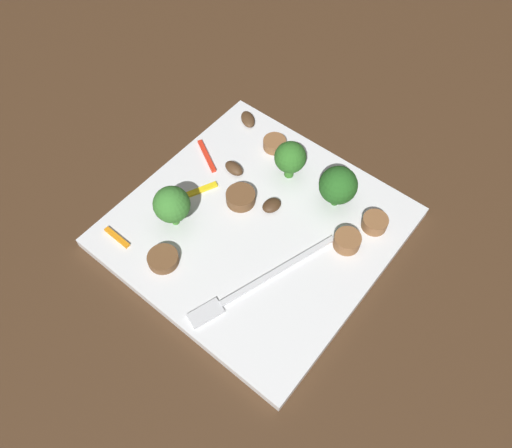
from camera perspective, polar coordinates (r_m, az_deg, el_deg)
ground_plane at (r=0.57m, az=-0.00°, el=-0.73°), size 1.40×1.40×0.00m
plate at (r=0.56m, az=-0.00°, el=-0.37°), size 0.28×0.28×0.01m
fork at (r=0.52m, az=-0.20°, el=-7.07°), size 0.17×0.07×0.00m
broccoli_floret_0 at (r=0.55m, az=9.51°, el=4.43°), size 0.04×0.04×0.05m
broccoli_floret_1 at (r=0.58m, az=4.00°, el=7.67°), size 0.04×0.04×0.05m
broccoli_floret_2 at (r=0.54m, az=-9.76°, el=2.22°), size 0.04×0.04×0.05m
sausage_slice_0 at (r=0.54m, az=-10.73°, el=-4.01°), size 0.05×0.05×0.01m
sausage_slice_1 at (r=0.62m, az=2.16°, el=9.30°), size 0.04×0.04×0.01m
sausage_slice_2 at (r=0.57m, az=-1.79°, el=3.10°), size 0.05×0.05×0.01m
sausage_slice_3 at (r=0.54m, az=10.53°, el=-1.96°), size 0.04×0.04×0.02m
sausage_slice_4 at (r=0.56m, az=13.63°, el=0.15°), size 0.04×0.04×0.01m
mushroom_0 at (r=0.60m, az=-2.58°, el=6.47°), size 0.02×0.03×0.01m
mushroom_1 at (r=0.56m, az=2.07°, el=2.02°), size 0.03×0.02×0.01m
mushroom_2 at (r=0.65m, az=-0.96°, el=12.06°), size 0.03×0.03×0.01m
pepper_strip_0 at (r=0.62m, az=-5.74°, el=7.88°), size 0.03×0.05×0.00m
pepper_strip_1 at (r=0.58m, az=-7.26°, el=3.63°), size 0.06×0.03×0.00m
pepper_strip_2 at (r=0.57m, az=-15.84°, el=-1.50°), size 0.01×0.04×0.00m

